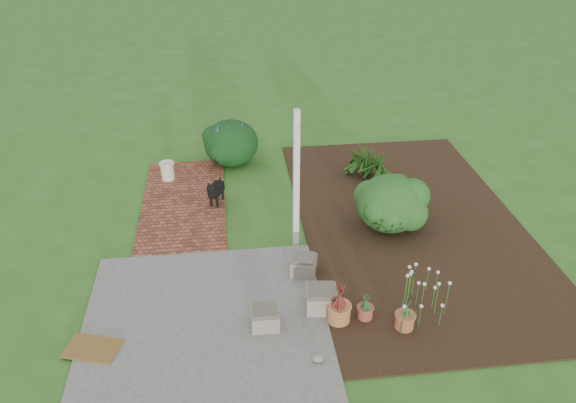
{
  "coord_description": "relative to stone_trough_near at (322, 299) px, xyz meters",
  "views": [
    {
      "loc": [
        -0.78,
        -7.87,
        5.66
      ],
      "look_at": [
        0.2,
        0.4,
        0.7
      ],
      "focal_mm": 35.0,
      "sensor_mm": 36.0,
      "label": 1
    }
  ],
  "objects": [
    {
      "name": "concrete_patio",
      "position": [
        -1.71,
        -0.14,
        -0.17
      ],
      "size": [
        3.5,
        3.5,
        0.04
      ],
      "primitive_type": "cube",
      "color": "#5F5E5C",
      "rests_on": "ground"
    },
    {
      "name": "purple_flowering_bush",
      "position": [
        -1.16,
        5.02,
        0.32
      ],
      "size": [
        1.24,
        1.24,
        1.01
      ],
      "primitive_type": "ellipsoid",
      "rotation": [
        0.0,
        0.0,
        0.04
      ],
      "color": "black",
      "rests_on": "ground"
    },
    {
      "name": "garden_bed",
      "position": [
        2.04,
        2.11,
        -0.17
      ],
      "size": [
        4.0,
        7.0,
        0.03
      ],
      "primitive_type": "cube",
      "color": "black",
      "rests_on": "ground"
    },
    {
      "name": "stone_trough_near",
      "position": [
        0.0,
        0.0,
        0.0
      ],
      "size": [
        0.49,
        0.49,
        0.3
      ],
      "primitive_type": "cube",
      "rotation": [
        0.0,
        0.0,
        -0.1
      ],
      "color": "#78705D",
      "rests_on": "concrete_patio"
    },
    {
      "name": "stone_trough_mid",
      "position": [
        -0.86,
        -0.28,
        -0.02
      ],
      "size": [
        0.4,
        0.4,
        0.26
      ],
      "primitive_type": "cube",
      "rotation": [
        0.0,
        0.0,
        -0.02
      ],
      "color": "gray",
      "rests_on": "concrete_patio"
    },
    {
      "name": "coir_doormat",
      "position": [
        -3.23,
        -0.47,
        -0.14
      ],
      "size": [
        0.82,
        0.65,
        0.02
      ],
      "primitive_type": "cube",
      "rotation": [
        0.0,
        0.0,
        -0.3
      ],
      "color": "brown",
      "rests_on": "concrete_patio"
    },
    {
      "name": "veranda_post",
      "position": [
        -0.16,
        1.71,
        1.06
      ],
      "size": [
        0.1,
        0.1,
        2.5
      ],
      "primitive_type": "cube",
      "color": "white",
      "rests_on": "ground"
    },
    {
      "name": "terracotta_pot_bronze",
      "position": [
        0.2,
        -0.28,
        -0.02
      ],
      "size": [
        0.39,
        0.39,
        0.27
      ],
      "primitive_type": "cylinder",
      "rotation": [
        0.0,
        0.0,
        0.18
      ],
      "color": "#B5713D",
      "rests_on": "garden_bed"
    },
    {
      "name": "terracotta_pot_small_right",
      "position": [
        1.1,
        -0.54,
        -0.04
      ],
      "size": [
        0.3,
        0.3,
        0.23
      ],
      "primitive_type": "cylinder",
      "rotation": [
        0.0,
        0.0,
        0.12
      ],
      "color": "#AE5C3B",
      "rests_on": "garden_bed"
    },
    {
      "name": "cream_ceramic_urn",
      "position": [
        -2.52,
        4.34,
        0.03
      ],
      "size": [
        0.35,
        0.35,
        0.37
      ],
      "primitive_type": "cylinder",
      "rotation": [
        0.0,
        0.0,
        -0.35
      ],
      "color": "beige",
      "rests_on": "brick_path"
    },
    {
      "name": "ground",
      "position": [
        -0.46,
        1.61,
        -0.19
      ],
      "size": [
        80.0,
        80.0,
        0.0
      ],
      "primitive_type": "plane",
      "color": "#326520",
      "rests_on": "ground"
    },
    {
      "name": "black_dog",
      "position": [
        -1.52,
        3.18,
        0.17
      ],
      "size": [
        0.34,
        0.6,
        0.53
      ],
      "rotation": [
        0.0,
        0.0,
        -0.37
      ],
      "color": "black",
      "rests_on": "brick_path"
    },
    {
      "name": "agapanthus_clump_front",
      "position": [
        1.53,
        4.14,
        0.23
      ],
      "size": [
        0.97,
        0.97,
        0.78
      ],
      "primitive_type": null,
      "rotation": [
        0.0,
        0.0,
        -0.12
      ],
      "color": "#1C3910",
      "rests_on": "garden_bed"
    },
    {
      "name": "pink_flower_patch",
      "position": [
        1.39,
        -0.24,
        0.15
      ],
      "size": [
        1.24,
        1.24,
        0.63
      ],
      "primitive_type": null,
      "rotation": [
        0.0,
        0.0,
        0.32
      ],
      "color": "#113D0F",
      "rests_on": "garden_bed"
    },
    {
      "name": "brick_path",
      "position": [
        -2.16,
        3.36,
        -0.17
      ],
      "size": [
        1.6,
        3.5,
        0.04
      ],
      "primitive_type": "cube",
      "color": "brown",
      "rests_on": "ground"
    },
    {
      "name": "stone_trough_far",
      "position": [
        -0.14,
        0.86,
        -0.02
      ],
      "size": [
        0.49,
        0.49,
        0.26
      ],
      "primitive_type": "cube",
      "rotation": [
        0.0,
        0.0,
        -0.28
      ],
      "color": "#796D5C",
      "rests_on": "concrete_patio"
    },
    {
      "name": "agapanthus_clump_back",
      "position": [
        1.77,
        3.82,
        0.28
      ],
      "size": [
        1.23,
        1.23,
        0.87
      ],
      "primitive_type": null,
      "rotation": [
        0.0,
        0.0,
        0.32
      ],
      "color": "#163A0C",
      "rests_on": "garden_bed"
    },
    {
      "name": "terracotta_pot_small_left",
      "position": [
        0.6,
        -0.27,
        -0.07
      ],
      "size": [
        0.28,
        0.28,
        0.19
      ],
      "primitive_type": "cylinder",
      "rotation": [
        0.0,
        0.0,
        0.3
      ],
      "color": "#9B4934",
      "rests_on": "garden_bed"
    },
    {
      "name": "evergreen_shrub",
      "position": [
        1.58,
        2.05,
        0.35
      ],
      "size": [
        1.43,
        1.43,
        1.02
      ],
      "primitive_type": "ellipsoid",
      "rotation": [
        0.0,
        0.0,
        -0.22
      ],
      "color": "#103614",
      "rests_on": "garden_bed"
    }
  ]
}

